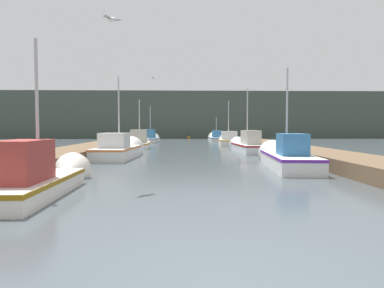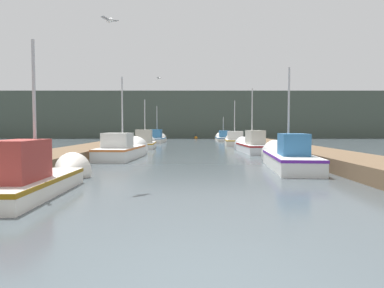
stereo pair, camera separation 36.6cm
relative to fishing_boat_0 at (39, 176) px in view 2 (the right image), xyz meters
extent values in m
cube|color=brown|center=(-2.24, 10.57, -0.13)|extent=(2.56, 40.00, 0.54)
cube|color=brown|center=(10.28, 10.57, -0.13)|extent=(2.56, 40.00, 0.54)
cube|color=#424C42|center=(4.02, 50.36, 3.17)|extent=(120.00, 16.00, 7.14)
cube|color=silver|center=(0.01, -0.59, -0.17)|extent=(1.35, 4.07, 0.45)
cube|color=#8E6310|center=(0.01, -0.59, -0.01)|extent=(1.38, 4.10, 0.10)
cone|color=silver|center=(-0.02, 1.96, -0.17)|extent=(1.26, 1.05, 1.24)
cube|color=#99332D|center=(0.01, -1.10, 0.52)|extent=(0.88, 1.60, 0.94)
cylinder|color=#B2B2B7|center=(0.00, -0.29, 1.75)|extent=(0.08, 0.08, 3.40)
cube|color=silver|center=(7.88, 4.82, -0.10)|extent=(1.99, 5.26, 0.60)
cube|color=#60239D|center=(7.88, 4.82, 0.14)|extent=(2.02, 5.29, 0.10)
cone|color=silver|center=(8.18, 8.00, -0.10)|extent=(1.55, 1.37, 1.44)
cube|color=#2D6699|center=(7.82, 4.18, 0.62)|extent=(1.12, 1.55, 0.83)
cylinder|color=#B2B2B7|center=(7.92, 5.20, 1.96)|extent=(0.08, 0.08, 3.51)
cube|color=silver|center=(0.16, 9.26, -0.08)|extent=(1.97, 4.80, 0.63)
cube|color=orange|center=(0.16, 9.26, 0.17)|extent=(2.00, 4.83, 0.10)
cone|color=silver|center=(0.36, 12.16, -0.08)|extent=(1.65, 1.21, 1.58)
cube|color=silver|center=(0.12, 8.67, 0.61)|extent=(1.42, 1.57, 0.75)
cylinder|color=#B2B2B7|center=(0.19, 9.61, 2.11)|extent=(0.08, 0.08, 3.75)
cube|color=silver|center=(8.00, 13.78, -0.12)|extent=(1.62, 4.89, 0.57)
cube|color=maroon|center=(8.00, 13.78, 0.10)|extent=(1.65, 4.92, 0.10)
cone|color=silver|center=(7.88, 16.73, -0.12)|extent=(1.40, 1.13, 1.35)
cube|color=#B2AD9E|center=(8.02, 13.18, 0.62)|extent=(0.99, 2.01, 0.91)
cylinder|color=#B2B2B7|center=(7.98, 14.14, 2.02)|extent=(0.08, 0.08, 3.70)
cube|color=silver|center=(0.19, 18.21, -0.16)|extent=(1.72, 3.81, 0.48)
cube|color=#C0881B|center=(0.19, 18.21, 0.02)|extent=(1.75, 3.84, 0.10)
cone|color=silver|center=(0.10, 20.45, -0.16)|extent=(1.51, 0.80, 1.49)
cube|color=#B2AD9E|center=(0.21, 17.74, 0.58)|extent=(1.26, 1.36, 1.01)
cylinder|color=#B2B2B7|center=(0.18, 18.49, 1.77)|extent=(0.08, 0.08, 3.39)
cube|color=silver|center=(7.89, 22.63, -0.12)|extent=(1.94, 4.41, 0.56)
cube|color=#C38712|center=(7.89, 22.63, 0.10)|extent=(1.97, 4.44, 0.10)
cone|color=silver|center=(8.05, 25.32, -0.12)|extent=(1.66, 1.18, 1.60)
cube|color=silver|center=(7.86, 22.09, 0.54)|extent=(1.44, 1.89, 0.76)
cylinder|color=#B2B2B7|center=(7.91, 22.95, 1.95)|extent=(0.08, 0.08, 3.58)
cube|color=silver|center=(0.05, 28.70, -0.14)|extent=(1.75, 4.70, 0.53)
cube|color=#327ABB|center=(0.05, 28.70, 0.07)|extent=(1.78, 4.73, 0.10)
cone|color=silver|center=(0.17, 31.45, -0.14)|extent=(1.51, 0.94, 1.47)
cube|color=#2D6699|center=(0.02, 28.12, 0.59)|extent=(1.30, 1.46, 0.92)
cylinder|color=#B2B2B7|center=(0.06, 29.04, 1.88)|extent=(0.08, 0.08, 3.51)
cube|color=silver|center=(7.85, 33.41, -0.17)|extent=(1.77, 5.08, 0.46)
cube|color=#216099|center=(7.85, 33.41, 0.00)|extent=(1.80, 5.11, 0.10)
cone|color=silver|center=(7.87, 36.54, -0.17)|extent=(1.65, 1.20, 1.64)
cube|color=#2D6699|center=(7.84, 32.78, 0.46)|extent=(1.14, 1.62, 0.82)
cylinder|color=#B2B2B7|center=(7.85, 33.79, 1.31)|extent=(0.08, 0.08, 2.50)
cylinder|color=#473523|center=(-1.09, 26.55, 0.20)|extent=(0.28, 0.28, 1.20)
cylinder|color=silver|center=(-1.09, 26.55, 0.82)|extent=(0.32, 0.32, 0.04)
cylinder|color=#473523|center=(-0.97, 0.25, 0.19)|extent=(0.20, 0.20, 1.18)
cylinder|color=silver|center=(-0.97, 0.25, 0.80)|extent=(0.23, 0.23, 0.04)
cylinder|color=#473523|center=(-1.17, 22.80, 0.20)|extent=(0.21, 0.21, 1.21)
cylinder|color=silver|center=(-1.17, 22.80, 0.83)|extent=(0.24, 0.24, 0.04)
sphere|color=#BF6513|center=(4.52, 40.53, -0.27)|extent=(0.48, 0.48, 0.48)
cylinder|color=black|center=(4.52, 40.53, 0.22)|extent=(0.06, 0.06, 0.50)
ellipsoid|color=white|center=(1.64, 15.24, 4.69)|extent=(0.31, 0.22, 0.12)
cube|color=gray|center=(1.68, 15.37, 4.71)|extent=(0.20, 0.30, 0.07)
cube|color=gray|center=(1.60, 15.11, 4.71)|extent=(0.20, 0.30, 0.07)
ellipsoid|color=white|center=(1.60, 1.09, 4.34)|extent=(0.30, 0.29, 0.12)
cube|color=gray|center=(1.51, 0.99, 4.36)|extent=(0.27, 0.28, 0.07)
cube|color=gray|center=(1.69, 1.20, 4.36)|extent=(0.27, 0.28, 0.07)
camera|label=1|loc=(3.58, -8.85, 1.28)|focal=32.00mm
camera|label=2|loc=(3.95, -8.86, 1.28)|focal=32.00mm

